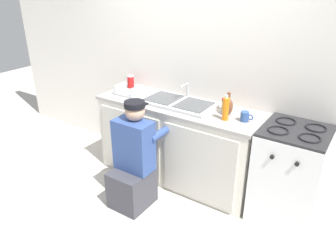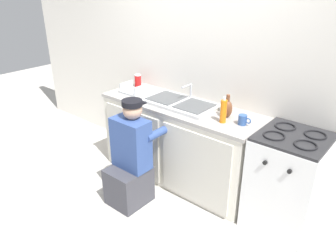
# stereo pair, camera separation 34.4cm
# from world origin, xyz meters

# --- Properties ---
(ground_plane) EXTENTS (12.00, 12.00, 0.00)m
(ground_plane) POSITION_xyz_m (0.00, 0.00, 0.00)
(ground_plane) COLOR beige
(back_wall) EXTENTS (6.00, 0.10, 2.50)m
(back_wall) POSITION_xyz_m (0.00, 0.65, 1.25)
(back_wall) COLOR silver
(back_wall) RESTS_ON ground_plane
(counter_cabinet) EXTENTS (1.82, 0.62, 0.88)m
(counter_cabinet) POSITION_xyz_m (0.00, 0.29, 0.44)
(counter_cabinet) COLOR silver
(counter_cabinet) RESTS_ON ground_plane
(countertop) EXTENTS (1.86, 0.62, 0.03)m
(countertop) POSITION_xyz_m (0.00, 0.30, 0.90)
(countertop) COLOR #9E9993
(countertop) RESTS_ON counter_cabinet
(sink_double_basin) EXTENTS (0.80, 0.44, 0.19)m
(sink_double_basin) POSITION_xyz_m (0.00, 0.30, 0.93)
(sink_double_basin) COLOR silver
(sink_double_basin) RESTS_ON countertop
(stove_range) EXTENTS (0.59, 0.62, 0.95)m
(stove_range) POSITION_xyz_m (1.24, 0.30, 0.47)
(stove_range) COLOR white
(stove_range) RESTS_ON ground_plane
(plumber_person) EXTENTS (0.42, 0.61, 1.10)m
(plumber_person) POSITION_xyz_m (-0.11, -0.36, 0.46)
(plumber_person) COLOR #3F3F47
(plumber_person) RESTS_ON ground_plane
(soda_cup_red) EXTENTS (0.08, 0.08, 0.15)m
(soda_cup_red) POSITION_xyz_m (-0.79, 0.46, 0.99)
(soda_cup_red) COLOR red
(soda_cup_red) RESTS_ON countertop
(vase_decorative) EXTENTS (0.10, 0.10, 0.23)m
(vase_decorative) POSITION_xyz_m (0.56, 0.33, 1.00)
(vase_decorative) COLOR brown
(vase_decorative) RESTS_ON countertop
(coffee_mug) EXTENTS (0.13, 0.08, 0.09)m
(coffee_mug) POSITION_xyz_m (0.76, 0.27, 0.96)
(coffee_mug) COLOR #335699
(coffee_mug) RESTS_ON countertop
(condiment_jar) EXTENTS (0.07, 0.07, 0.13)m
(condiment_jar) POSITION_xyz_m (0.49, 0.42, 0.98)
(condiment_jar) COLOR #DBB760
(condiment_jar) RESTS_ON countertop
(dish_rack_tray) EXTENTS (0.28, 0.22, 0.11)m
(dish_rack_tray) POSITION_xyz_m (-0.66, 0.25, 0.94)
(dish_rack_tray) COLOR #B2B7BC
(dish_rack_tray) RESTS_ON countertop
(soap_bottle_orange) EXTENTS (0.06, 0.06, 0.25)m
(soap_bottle_orange) POSITION_xyz_m (0.59, 0.19, 1.03)
(soap_bottle_orange) COLOR orange
(soap_bottle_orange) RESTS_ON countertop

